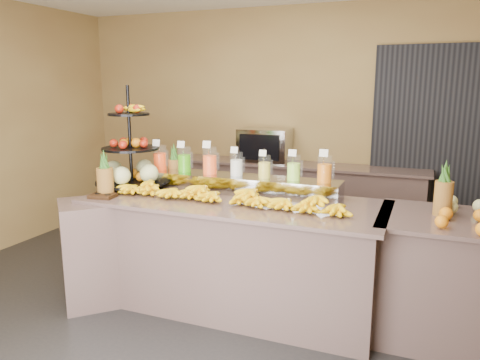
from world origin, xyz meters
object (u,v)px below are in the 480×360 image
Objects in this scene: fruit_stand at (135,162)px; oven_warmer at (265,145)px; pitcher_tray at (237,184)px; condiment_caddy at (103,196)px; banana_heap at (227,194)px; right_fruit_pile at (467,212)px.

fruit_stand is 1.53× the size of oven_warmer.
pitcher_tray is 9.02× the size of condiment_caddy.
oven_warmer is (0.66, 2.29, 0.19)m from condiment_caddy.
pitcher_tray is 0.97m from fruit_stand.
oven_warmer reaches higher than pitcher_tray.
fruit_stand reaches higher than oven_warmer.
banana_heap is at bearing 14.07° from condiment_caddy.
right_fruit_pile reaches higher than pitcher_tray.
fruit_stand is 4.56× the size of condiment_caddy.
oven_warmer reaches higher than banana_heap.
oven_warmer reaches higher than right_fruit_pile.
pitcher_tray is 1.15m from condiment_caddy.
right_fruit_pile is 0.79× the size of oven_warmer.
condiment_caddy is at bearing -173.10° from right_fruit_pile.
right_fruit_pile is 2.90m from oven_warmer.
banana_heap is 1.77m from right_fruit_pile.
condiment_caddy is at bearing -110.11° from fruit_stand.
fruit_stand is 1.95m from oven_warmer.
fruit_stand reaches higher than condiment_caddy.
pitcher_tray reaches higher than condiment_caddy.
oven_warmer is at bearing 100.37° from banana_heap.
fruit_stand is at bearing -169.29° from pitcher_tray.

